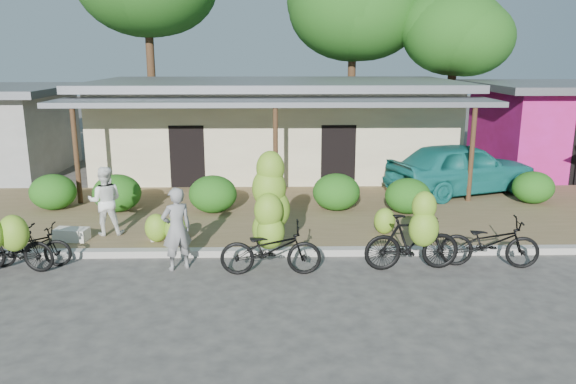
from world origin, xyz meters
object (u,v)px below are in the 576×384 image
object	(u,v)px
bike_far_right	(490,242)
bystander	(105,201)
sack_far	(71,234)
bike_far_left	(27,244)
teal_van	(461,168)
vendor	(177,229)
bike_left	(10,245)
tree_near_right	(450,31)
tree_center_right	(349,6)
sack_near	(168,231)
bike_right	(414,238)
bike_center	(270,227)

from	to	relation	value
bike_far_right	bystander	size ratio (longest dim) A/B	1.27
sack_far	bike_far_left	bearing A→B (deg)	-104.52
bike_far_left	teal_van	distance (m)	12.12
vendor	bike_far_left	bearing A→B (deg)	-31.23
bike_left	bystander	distance (m)	2.48
bike_far_right	bike_left	bearing A→B (deg)	98.22
vendor	bystander	distance (m)	2.79
bike_far_left	vendor	world-z (taller)	vendor
tree_near_right	bike_far_left	world-z (taller)	tree_near_right
teal_van	tree_center_right	bearing A→B (deg)	-6.28
tree_near_right	vendor	distance (m)	16.85
sack_near	teal_van	distance (m)	9.14
tree_center_right	bystander	size ratio (longest dim) A/B	5.24
bike_left	sack_near	distance (m)	3.32
bike_left	sack_near	xyz separation A→B (m)	(2.78, 1.80, -0.31)
tree_center_right	bike_far_right	bearing A→B (deg)	-86.04
tree_near_right	bike_right	size ratio (longest dim) A/B	3.48
bike_far_left	sack_near	bearing A→B (deg)	-59.97
tree_center_right	bike_far_left	world-z (taller)	tree_center_right
teal_van	bike_right	bearing A→B (deg)	134.39
tree_center_right	bike_far_left	distance (m)	18.37
bike_left	sack_far	bearing A→B (deg)	-11.44
bike_right	sack_near	size ratio (longest dim) A/B	2.33
tree_center_right	teal_van	xyz separation A→B (m)	(2.33, -9.61, -5.42)
tree_near_right	sack_far	world-z (taller)	tree_near_right
bike_far_left	bystander	xyz separation A→B (m)	(1.06, 1.88, 0.40)
bike_left	teal_van	bearing A→B (deg)	-53.10
bike_center	bike_far_left	bearing A→B (deg)	88.22
tree_near_right	teal_van	world-z (taller)	tree_near_right
sack_near	bystander	distance (m)	1.65
sack_far	vendor	xyz separation A→B (m)	(2.69, -1.51, 0.60)
tree_near_right	bike_far_left	xyz separation A→B (m)	(-12.37, -13.29, -4.67)
teal_van	bike_far_right	bearing A→B (deg)	147.68
bike_right	tree_near_right	bearing A→B (deg)	-22.11
tree_center_right	teal_van	bearing A→B (deg)	-76.37
tree_center_right	sack_near	xyz separation A→B (m)	(-5.82, -13.70, -6.07)
bike_right	teal_van	world-z (taller)	bike_right
sack_far	vendor	world-z (taller)	vendor
bike_far_left	bystander	distance (m)	2.20
tree_center_right	bike_center	xyz separation A→B (m)	(-3.42, -15.44, -5.42)
bike_left	bike_far_right	size ratio (longest dim) A/B	0.85
tree_center_right	bike_center	distance (m)	16.72
tree_near_right	bike_right	distance (m)	15.05
tree_near_right	sack_far	bearing A→B (deg)	-135.36
tree_center_right	sack_far	xyz separation A→B (m)	(-8.00, -13.85, -6.08)
bike_far_right	teal_van	xyz separation A→B (m)	(1.27, 5.77, 0.39)
tree_near_right	sack_near	xyz separation A→B (m)	(-9.82, -11.70, -4.93)
bike_left	bike_center	xyz separation A→B (m)	(5.17, 0.05, 0.34)
tree_center_right	sack_near	distance (m)	16.07
bike_right	bike_far_right	world-z (taller)	bike_right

